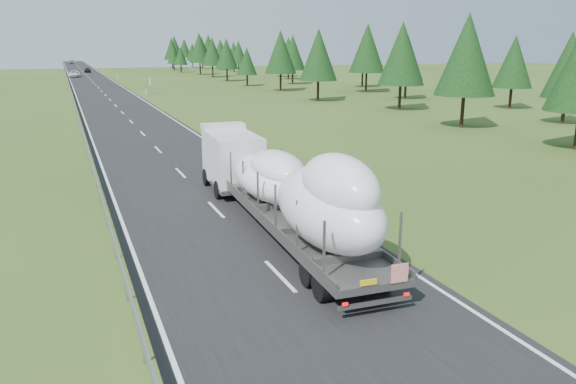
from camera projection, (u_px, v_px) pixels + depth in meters
name	position (u px, v px, depth m)	size (l,w,h in m)	color
ground	(280.00, 276.00, 20.09)	(400.00, 400.00, 0.00)	#354D19
road_surface	(98.00, 87.00, 109.94)	(10.00, 400.00, 0.02)	black
guardrail	(69.00, 85.00, 107.85)	(0.10, 400.00, 0.76)	slate
marker_posts	(109.00, 72.00, 161.56)	(0.13, 350.08, 1.00)	silver
highway_sign	(150.00, 83.00, 94.09)	(0.08, 0.90, 2.60)	slate
tree_line_right	(279.00, 51.00, 122.17)	(26.23, 274.60, 12.16)	black
boat_truck	(283.00, 183.00, 24.28)	(3.26, 19.22, 4.51)	silver
distant_van	(74.00, 74.00, 144.82)	(2.75, 5.97, 1.66)	silver
distant_car_dark	(87.00, 70.00, 169.46)	(1.76, 4.37, 1.49)	black
distant_car_blue	(71.00, 62.00, 246.79)	(1.68, 4.82, 1.59)	#1B304C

